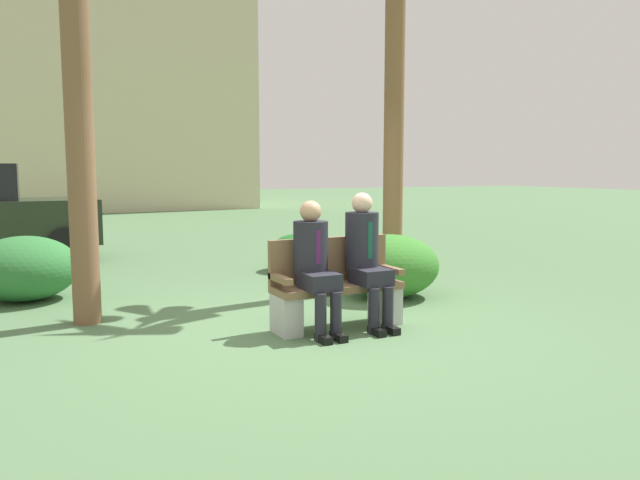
# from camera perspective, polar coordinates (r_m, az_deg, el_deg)

# --- Properties ---
(ground_plane) EXTENTS (80.00, 80.00, 0.00)m
(ground_plane) POSITION_cam_1_polar(r_m,az_deg,el_deg) (6.20, -0.45, -8.30)
(ground_plane) COLOR #50744B
(park_bench) EXTENTS (1.32, 0.44, 0.90)m
(park_bench) POSITION_cam_1_polar(r_m,az_deg,el_deg) (6.23, 1.43, -4.50)
(park_bench) COLOR brown
(park_bench) RESTS_ON ground
(seated_man_left) EXTENTS (0.34, 0.72, 1.29)m
(seated_man_left) POSITION_cam_1_polar(r_m,az_deg,el_deg) (5.94, -0.50, -1.85)
(seated_man_left) COLOR #23232D
(seated_man_left) RESTS_ON ground
(seated_man_right) EXTENTS (0.34, 0.72, 1.36)m
(seated_man_right) POSITION_cam_1_polar(r_m,az_deg,el_deg) (6.21, 4.26, -1.17)
(seated_man_right) COLOR #23232D
(seated_man_right) RESTS_ON ground
(shrub_near_bench) EXTENTS (1.26, 1.15, 0.78)m
(shrub_near_bench) POSITION_cam_1_polar(r_m,az_deg,el_deg) (7.72, 6.47, -2.39)
(shrub_near_bench) COLOR #377B2A
(shrub_near_bench) RESTS_ON ground
(shrub_mid_lawn) EXTENTS (0.92, 0.84, 0.58)m
(shrub_mid_lawn) POSITION_cam_1_polar(r_m,az_deg,el_deg) (9.72, -2.07, -1.12)
(shrub_mid_lawn) COLOR #206523
(shrub_mid_lawn) RESTS_ON ground
(shrub_far_lawn) EXTENTS (1.26, 1.16, 0.79)m
(shrub_far_lawn) POSITION_cam_1_polar(r_m,az_deg,el_deg) (8.27, -25.71, -2.40)
(shrub_far_lawn) COLOR #2E7236
(shrub_far_lawn) RESTS_ON ground
(building_backdrop) EXTENTS (11.02, 7.71, 9.92)m
(building_backdrop) POSITION_cam_1_polar(r_m,az_deg,el_deg) (27.47, -19.11, 13.34)
(building_backdrop) COLOR beige
(building_backdrop) RESTS_ON ground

